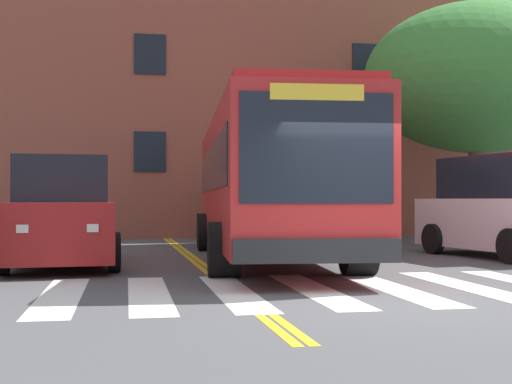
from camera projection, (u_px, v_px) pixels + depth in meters
name	position (u px, v px, depth m)	size (l,w,h in m)	color
ground_plane	(388.00, 301.00, 9.61)	(120.00, 120.00, 0.00)	#4C4C4F
crosswalk	(354.00, 289.00, 10.89)	(9.33, 4.42, 0.01)	white
lane_line_yellow_inner	(166.00, 240.00, 24.26)	(0.12, 36.00, 0.01)	gold
lane_line_yellow_outer	(171.00, 240.00, 24.29)	(0.12, 36.00, 0.01)	gold
city_bus	(266.00, 180.00, 16.52)	(3.71, 12.53, 3.32)	#B22323
car_red_near_lane	(62.00, 215.00, 14.67)	(2.39, 5.07, 2.22)	#AD1E1E
car_white_far_lane	(505.00, 210.00, 16.86)	(2.76, 5.00, 2.40)	white
car_teal_behind_bus	(247.00, 214.00, 25.50)	(2.35, 4.89, 1.85)	#236B70
traffic_light_overhead	(315.00, 132.00, 18.79)	(0.40, 4.05, 4.60)	#28282D
street_tree_curbside_large	(479.00, 79.00, 22.44)	(9.19, 8.82, 7.52)	brown
building_facade	(145.00, 84.00, 28.98)	(39.86, 8.49, 12.18)	brown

